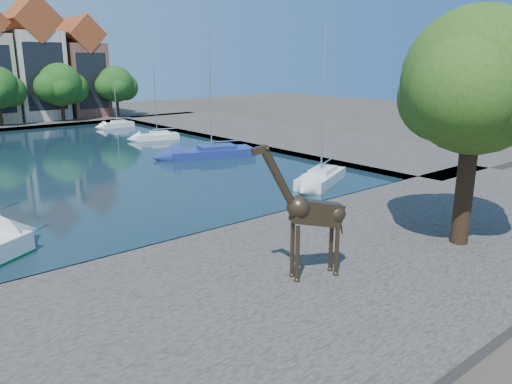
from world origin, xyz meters
TOP-DOWN VIEW (x-y plane):
  - ground at (0.00, 0.00)m, footprint 160.00×160.00m
  - water_basin at (0.00, 24.00)m, footprint 38.00×50.00m
  - near_quay at (0.00, -7.00)m, footprint 50.00×14.00m
  - right_quay at (25.00, 24.00)m, footprint 14.00×52.00m
  - plane_tree at (7.62, -9.01)m, footprint 8.32×6.40m
  - townhouse_east_mid at (8.50, 55.99)m, footprint 6.43×9.18m
  - townhouse_east_end at (15.00, 55.99)m, footprint 5.44×9.18m
  - far_tree_east at (10.11, 50.49)m, footprint 7.54×5.80m
  - far_tree_far_east at (18.09, 50.49)m, footprint 6.76×5.20m
  - giraffe_statue at (-0.66, -7.15)m, footprint 3.66×1.62m
  - sailboat_right_a at (12.20, 4.17)m, footprint 6.07×4.19m
  - sailboat_right_b at (12.00, 17.65)m, footprint 8.11×4.96m
  - sailboat_right_c at (13.13, 29.93)m, footprint 4.96×2.89m
  - sailboat_right_d at (14.16, 42.49)m, footprint 4.31×1.58m

SIDE VIEW (x-z plane):
  - ground at x=0.00m, z-range 0.00..0.00m
  - water_basin at x=0.00m, z-range 0.00..0.08m
  - near_quay at x=0.00m, z-range 0.00..0.50m
  - right_quay at x=25.00m, z-range 0.00..0.50m
  - sailboat_right_c at x=13.13m, z-range -3.36..4.50m
  - sailboat_right_d at x=14.16m, z-range -3.20..4.34m
  - sailboat_right_b at x=12.00m, z-range -5.15..6.44m
  - sailboat_right_a at x=12.20m, z-range -4.80..6.16m
  - giraffe_statue at x=-0.66m, z-range 0.45..5.83m
  - far_tree_far_east at x=18.09m, z-range 1.40..8.76m
  - far_tree_east at x=10.11m, z-range 1.32..9.16m
  - townhouse_east_end at x=15.00m, z-range -0.11..14.32m
  - plane_tree at x=7.62m, z-range 2.36..12.98m
  - townhouse_east_mid at x=8.50m, z-range -0.22..16.43m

